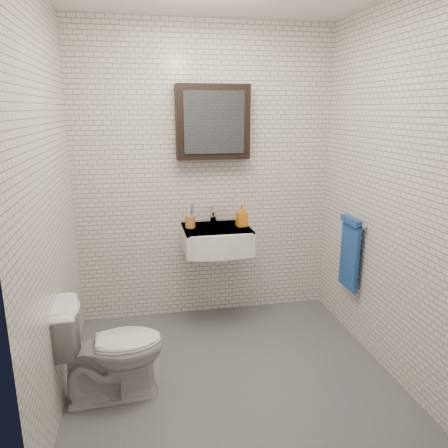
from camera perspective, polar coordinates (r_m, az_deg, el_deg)
ground at (r=3.27m, az=0.75°, el=-18.59°), size 2.20×2.00×0.01m
room_shell at (r=2.75m, az=0.85°, el=7.72°), size 2.22×2.02×2.51m
washbasin at (r=3.62m, az=-0.85°, el=-2.06°), size 0.55×0.50×0.20m
faucet at (r=3.76m, az=-1.40°, el=1.15°), size 0.06×0.20×0.15m
mirror_cabinet at (r=3.65m, az=-1.47°, el=13.15°), size 0.60×0.15×0.60m
towel_rail at (r=3.59m, az=16.13°, el=-3.31°), size 0.09×0.30×0.58m
toothbrush_cup at (r=3.62m, az=-4.44°, el=0.40°), size 0.10×0.10×0.23m
soap_bottle at (r=3.65m, az=2.33°, el=1.11°), size 0.09×0.09×0.18m
toilet at (r=2.96m, az=-14.68°, el=-15.37°), size 0.69×0.42×0.68m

